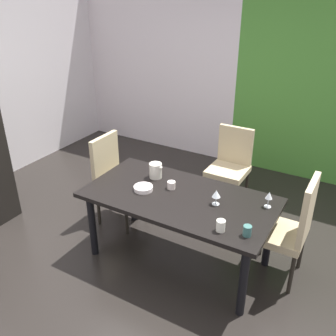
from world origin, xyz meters
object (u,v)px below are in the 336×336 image
wine_glass_near_shelf (269,196)px  wine_glass_south (216,194)px  chair_head_far (231,163)px  chair_right_far (291,226)px  cup_left (171,185)px  cup_front (221,226)px  cup_corner (247,231)px  dining_table (179,204)px  chair_left_far (115,176)px  pitcher_west (156,170)px  serving_bowl_center (143,188)px

wine_glass_near_shelf → wine_glass_south: size_ratio=1.06×
chair_head_far → chair_right_far: bearing=133.5°
chair_right_far → cup_left: bearing=100.0°
chair_head_far → cup_front: 1.67m
chair_right_far → cup_corner: size_ratio=11.79×
dining_table → cup_front: 0.62m
wine_glass_south → chair_right_far: bearing=21.1°
cup_front → cup_corner: cup_front is taller
dining_table → chair_left_far: size_ratio=1.75×
chair_left_far → chair_head_far: bearing=135.9°
cup_front → cup_corner: 0.20m
cup_front → cup_left: (-0.66, 0.38, -0.01)m
wine_glass_near_shelf → wine_glass_south: bearing=-155.5°
chair_right_far → cup_front: bearing=143.6°
cup_front → pitcher_west: size_ratio=0.62×
chair_left_far → pitcher_west: (0.58, -0.08, 0.25)m
dining_table → serving_bowl_center: (-0.34, -0.07, 0.10)m
serving_bowl_center → cup_left: (0.21, 0.16, 0.02)m
serving_bowl_center → cup_corner: 1.08m
chair_head_far → pitcher_west: size_ratio=6.10×
chair_right_far → pitcher_west: (-1.33, -0.08, 0.24)m
chair_head_far → cup_corner: (0.72, -1.52, 0.24)m
chair_left_far → wine_glass_south: size_ratio=7.21×
serving_bowl_center → wine_glass_south: bearing=9.2°
chair_right_far → cup_front: 0.75m
cup_front → cup_left: 0.76m
chair_right_far → wine_glass_south: 0.71m
chair_head_far → pitcher_west: chair_head_far is taller
chair_head_far → chair_right_far: chair_right_far is taller
cup_left → wine_glass_south: bearing=-5.5°
chair_left_far → pitcher_west: chair_left_far is taller
chair_left_far → serving_bowl_center: size_ratio=5.59×
chair_head_far → cup_corner: 1.70m
wine_glass_near_shelf → cup_left: 0.89m
cup_left → pitcher_west: 0.27m
chair_right_far → cup_left: 1.12m
chair_head_far → pitcher_west: 1.17m
chair_right_far → wine_glass_south: (-0.61, -0.24, 0.26)m
wine_glass_south → cup_left: size_ratio=1.81×
serving_bowl_center → dining_table: bearing=12.4°
serving_bowl_center → cup_left: size_ratio=2.33×
dining_table → pitcher_west: size_ratio=11.29×
dining_table → chair_right_far: (0.95, 0.27, -0.08)m
chair_left_far → wine_glass_near_shelf: bearing=88.2°
cup_front → pitcher_west: 1.03m
wine_glass_south → cup_left: wine_glass_south is taller
chair_head_far → wine_glass_south: 1.31m
cup_front → pitcher_west: (-0.90, 0.50, 0.03)m
chair_head_far → serving_bowl_center: 1.40m
chair_right_far → cup_corner: bearing=156.9°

